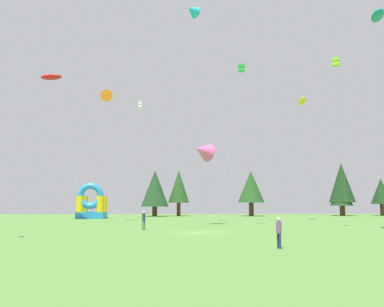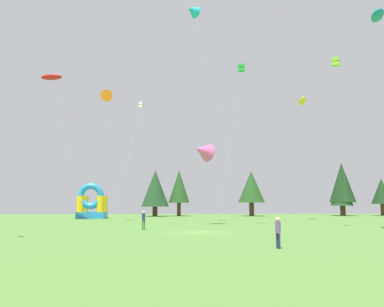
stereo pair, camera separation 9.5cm
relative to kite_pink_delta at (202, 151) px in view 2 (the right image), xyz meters
name	(u,v)px [view 2 (the right image)]	position (x,y,z in m)	size (l,w,h in m)	color
ground_plane	(199,232)	(-1.13, -11.65, -8.58)	(120.00, 120.00, 0.00)	#548438
kite_pink_delta	(202,151)	(0.00, 0.00, 0.00)	(3.20, 3.22, 9.86)	#EA599E
kite_white_box	(141,105)	(-8.72, 20.07, 10.02)	(3.94, 7.02, 19.12)	white
kite_yellow_parafoil	(302,101)	(15.55, 11.27, 8.81)	(1.87, 4.72, 18.05)	yellow
kite_orange_delta	(106,97)	(-12.66, 8.56, 8.51)	(3.68, 1.91, 17.97)	orange
kite_teal_parafoil	(378,16)	(15.53, -12.07, 11.29)	(3.70, 6.60, 20.69)	#0C7F7A
kite_red_parafoil	(51,77)	(-21.29, 12.21, 12.23)	(7.70, 2.57, 21.34)	red
kite_lime_box	(336,62)	(13.41, -7.07, 8.45)	(3.19, 5.71, 17.52)	#8CD826
kite_green_box	(241,68)	(4.39, -1.91, 9.36)	(3.36, 0.71, 18.42)	green
kite_cyan_delta	(192,10)	(-1.05, 3.61, 18.85)	(5.06, 5.48, 28.33)	#19B7CC
person_midfield	(144,219)	(-6.19, -8.23, -7.52)	(0.39, 0.39, 1.79)	#33723F
person_left_edge	(278,230)	(2.51, -24.94, -7.54)	(0.41, 0.41, 1.75)	navy
inflatable_red_slide	(92,206)	(-16.67, 21.41, -6.52)	(4.45, 4.48, 5.74)	#268CD8
tree_row_2	(155,189)	(-6.79, 31.98, -3.36)	(5.21, 5.21, 8.70)	#4C331E
tree_row_3	(179,187)	(-2.24, 33.56, -2.94)	(4.06, 4.06, 8.86)	#4C331E
tree_row_4	(251,187)	(11.73, 32.52, -3.01)	(5.12, 5.12, 8.68)	#4C331E
tree_row_5	(341,191)	(29.90, 33.67, -3.79)	(4.30, 4.30, 7.70)	#4C331E
tree_row_6	(342,183)	(30.28, 34.14, -2.09)	(5.12, 5.12, 10.49)	#4C331E
tree_row_7	(382,191)	(38.31, 34.23, -3.80)	(4.13, 4.13, 7.38)	#4C331E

